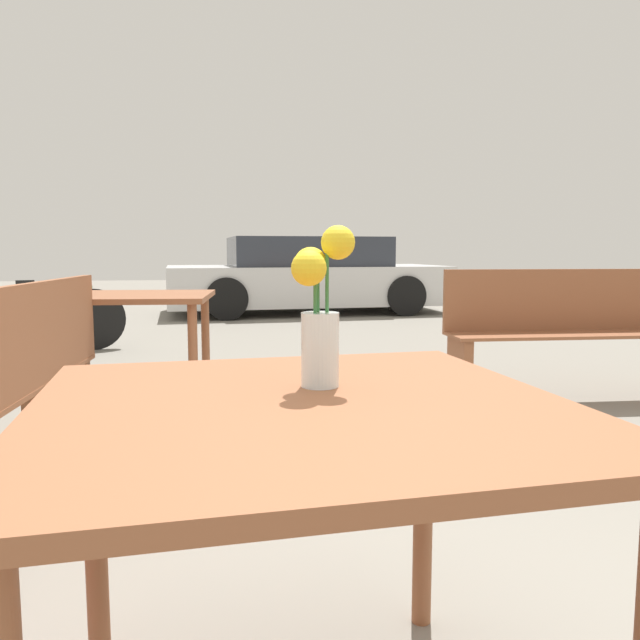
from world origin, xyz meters
TOP-DOWN VIEW (x-y plane):
  - table_front at (0.00, 0.00)m, footprint 0.99×0.97m
  - flower_vase at (0.05, 0.11)m, footprint 0.13×0.12m
  - bench_near at (-0.94, 1.36)m, footprint 0.47×1.72m
  - bench_middle at (2.20, 2.64)m, footprint 1.87×0.44m
  - table_back at (-0.65, 2.56)m, footprint 0.95×0.82m
  - bicycle at (-1.79, 5.14)m, footprint 1.42×0.56m
  - parked_car at (1.18, 8.68)m, footprint 4.39×2.17m

SIDE VIEW (x-z plane):
  - bicycle at x=-1.79m, z-range -0.03..0.67m
  - bench_near at x=-0.94m, z-range 0.04..0.89m
  - bench_middle at x=2.20m, z-range 0.05..0.90m
  - parked_car at x=1.18m, z-range -0.02..1.15m
  - table_back at x=-0.65m, z-range 0.25..0.98m
  - table_front at x=0.00m, z-range 0.26..0.97m
  - flower_vase at x=0.05m, z-range 0.70..1.01m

